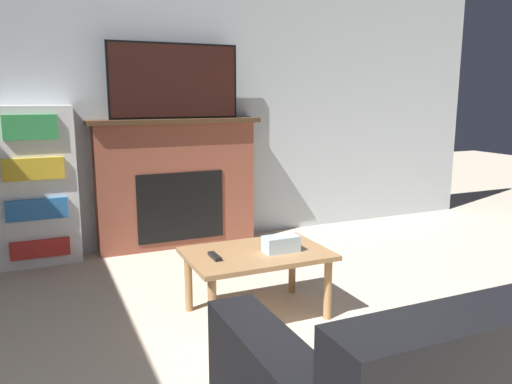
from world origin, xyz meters
TOP-DOWN VIEW (x-y plane):
  - wall_back at (0.00, 4.14)m, footprint 6.60×0.06m
  - fireplace at (-0.18, 3.99)m, footprint 1.55×0.28m
  - tv at (-0.18, 3.97)m, footprint 1.16×0.03m
  - coffee_table at (-0.12, 2.31)m, footprint 0.88×0.59m
  - tissue_box at (0.02, 2.25)m, footprint 0.22×0.12m
  - remote_control at (-0.41, 2.29)m, footprint 0.04×0.15m
  - bookshelf at (-1.37, 3.97)m, footprint 0.65×0.29m

SIDE VIEW (x-z plane):
  - coffee_table at x=-0.12m, z-range 0.15..0.58m
  - remote_control at x=-0.41m, z-range 0.42..0.44m
  - tissue_box at x=0.02m, z-range 0.42..0.52m
  - fireplace at x=-0.18m, z-range 0.00..1.19m
  - bookshelf at x=-1.37m, z-range 0.00..1.31m
  - wall_back at x=0.00m, z-range 0.00..2.70m
  - tv at x=-0.18m, z-range 1.18..1.84m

